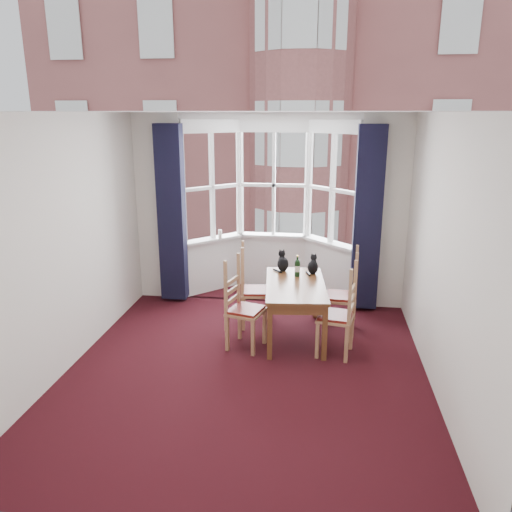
% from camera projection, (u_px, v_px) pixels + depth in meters
% --- Properties ---
extents(floor, '(4.50, 4.50, 0.00)m').
position_uv_depth(floor, '(246.00, 372.00, 5.58)').
color(floor, black).
rests_on(floor, ground).
extents(ceiling, '(4.50, 4.50, 0.00)m').
position_uv_depth(ceiling, '(244.00, 112.00, 4.81)').
color(ceiling, white).
rests_on(ceiling, floor).
extents(wall_left, '(0.00, 4.50, 4.50)m').
position_uv_depth(wall_left, '(64.00, 245.00, 5.45)').
color(wall_left, silver).
rests_on(wall_left, floor).
extents(wall_right, '(0.00, 4.50, 4.50)m').
position_uv_depth(wall_right, '(444.00, 259.00, 4.94)').
color(wall_right, silver).
rests_on(wall_right, floor).
extents(wall_near, '(4.00, 0.00, 4.00)m').
position_uv_depth(wall_near, '(188.00, 349.00, 3.05)').
color(wall_near, silver).
rests_on(wall_near, floor).
extents(wall_back_pier_left, '(0.70, 0.12, 2.80)m').
position_uv_depth(wall_back_pier_left, '(160.00, 208.00, 7.55)').
color(wall_back_pier_left, silver).
rests_on(wall_back_pier_left, floor).
extents(wall_back_pier_right, '(0.70, 0.12, 2.80)m').
position_uv_depth(wall_back_pier_right, '(383.00, 214.00, 7.13)').
color(wall_back_pier_right, silver).
rests_on(wall_back_pier_right, floor).
extents(bay_window, '(2.76, 0.94, 2.80)m').
position_uv_depth(bay_window, '(272.00, 205.00, 7.82)').
color(bay_window, white).
rests_on(bay_window, floor).
extents(curtain_left, '(0.38, 0.22, 2.60)m').
position_uv_depth(curtain_left, '(172.00, 214.00, 7.36)').
color(curtain_left, black).
rests_on(curtain_left, floor).
extents(curtain_right, '(0.38, 0.22, 2.60)m').
position_uv_depth(curtain_right, '(367.00, 219.00, 7.00)').
color(curtain_right, black).
rests_on(curtain_right, floor).
extents(dining_table, '(0.87, 1.44, 0.72)m').
position_uv_depth(dining_table, '(295.00, 290.00, 6.30)').
color(dining_table, brown).
rests_on(dining_table, floor).
extents(chair_left_near, '(0.50, 0.51, 0.92)m').
position_uv_depth(chair_left_near, '(239.00, 310.00, 6.08)').
color(chair_left_near, '#A87A51').
rests_on(chair_left_near, floor).
extents(chair_left_far, '(0.45, 0.47, 0.92)m').
position_uv_depth(chair_left_far, '(249.00, 292.00, 6.70)').
color(chair_left_far, '#A87A51').
rests_on(chair_left_far, floor).
extents(chair_right_near, '(0.48, 0.49, 0.92)m').
position_uv_depth(chair_right_near, '(343.00, 318.00, 5.85)').
color(chair_right_near, '#A87A51').
rests_on(chair_right_near, floor).
extents(chair_right_far, '(0.43, 0.45, 0.92)m').
position_uv_depth(chair_right_far, '(348.00, 298.00, 6.49)').
color(chair_right_far, '#A87A51').
rests_on(chair_right_far, floor).
extents(cat_left, '(0.21, 0.25, 0.30)m').
position_uv_depth(cat_left, '(283.00, 263.00, 6.76)').
color(cat_left, black).
rests_on(cat_left, dining_table).
extents(cat_right, '(0.16, 0.21, 0.27)m').
position_uv_depth(cat_right, '(313.00, 266.00, 6.65)').
color(cat_right, black).
rests_on(cat_right, dining_table).
extents(wine_bottle, '(0.07, 0.07, 0.28)m').
position_uv_depth(wine_bottle, '(297.00, 267.00, 6.53)').
color(wine_bottle, black).
rests_on(wine_bottle, dining_table).
extents(candle_tall, '(0.06, 0.06, 0.14)m').
position_uv_depth(candle_tall, '(220.00, 234.00, 7.90)').
color(candle_tall, white).
rests_on(candle_tall, bay_window).
extents(street, '(80.00, 80.00, 0.00)m').
position_uv_depth(street, '(311.00, 233.00, 37.96)').
color(street, '#333335').
rests_on(street, ground).
extents(tenement_building, '(18.40, 7.80, 15.20)m').
position_uv_depth(tenement_building, '(303.00, 146.00, 18.48)').
color(tenement_building, '#A65956').
rests_on(tenement_building, street).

